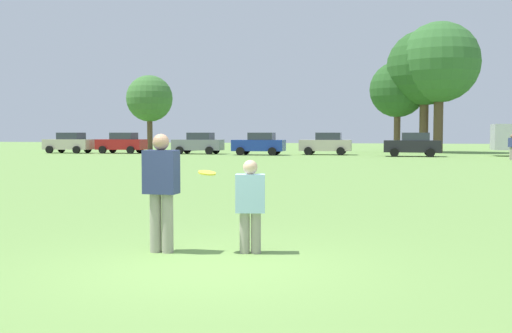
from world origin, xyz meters
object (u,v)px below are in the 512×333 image
at_px(parked_car_near_left, 69,143).
at_px(parked_car_center, 199,143).
at_px(player_thrower, 161,186).
at_px(parked_car_near_right, 326,144).
at_px(player_defender, 250,202).
at_px(parked_car_mid_left, 122,143).
at_px(parked_car_far_right, 413,144).
at_px(parked_car_mid_right, 259,144).
at_px(frisbee, 207,173).
at_px(bystander_far_jogger, 512,146).
at_px(traffic_cone, 165,185).

bearing_deg(parked_car_near_left, parked_car_center, 3.13).
height_order(player_thrower, parked_car_center, parked_car_center).
xyz_separation_m(player_thrower, parked_car_near_right, (-2.53, 40.75, -0.09)).
xyz_separation_m(player_defender, parked_car_near_left, (-26.55, 39.16, 0.14)).
distance_m(parked_car_mid_left, parked_car_far_right, 24.79).
bearing_deg(parked_car_far_right, parked_car_near_right, 164.04).
relative_size(parked_car_mid_right, parked_car_far_right, 1.00).
xyz_separation_m(parked_car_near_left, parked_car_near_right, (22.69, 1.34, 0.00)).
relative_size(frisbee, parked_car_center, 0.06).
xyz_separation_m(parked_car_mid_left, parked_car_mid_right, (12.71, -1.11, 0.00)).
height_order(player_thrower, parked_car_mid_left, parked_car_mid_left).
bearing_deg(bystander_far_jogger, player_defender, -105.27).
distance_m(player_thrower, parked_car_near_left, 46.79).
height_order(parked_car_mid_right, parked_car_far_right, same).
bearing_deg(parked_car_mid_right, traffic_cone, -81.98).
bearing_deg(player_thrower, parked_car_mid_right, 101.25).
bearing_deg(player_thrower, parked_car_near_left, 122.62).
height_order(parked_car_near_right, parked_car_far_right, same).
distance_m(player_defender, bystander_far_jogger, 35.29).
bearing_deg(parked_car_far_right, player_defender, -94.42).
height_order(traffic_cone, parked_car_mid_left, parked_car_mid_left).
bearing_deg(parked_car_mid_left, player_defender, -61.32).
relative_size(parked_car_near_left, parked_car_center, 1.00).
height_order(parked_car_mid_right, parked_car_near_right, same).
height_order(player_defender, parked_car_near_right, parked_car_near_right).
relative_size(parked_car_mid_left, parked_car_far_right, 1.00).
bearing_deg(frisbee, bystander_far_jogger, 73.80).
height_order(player_defender, bystander_far_jogger, bystander_far_jogger).
distance_m(player_defender, parked_car_mid_left, 45.39).
bearing_deg(player_defender, parked_car_center, 110.22).
distance_m(parked_car_center, bystander_far_jogger, 24.64).
bearing_deg(bystander_far_jogger, parked_car_near_left, 171.88).
relative_size(player_thrower, player_defender, 1.28).
bearing_deg(parked_car_mid_right, player_defender, -76.81).
height_order(traffic_cone, bystander_far_jogger, bystander_far_jogger).
height_order(parked_car_near_left, parked_car_mid_right, same).
relative_size(player_defender, parked_car_mid_right, 0.33).
bearing_deg(parked_car_near_right, parked_car_mid_right, -161.09).
relative_size(player_thrower, parked_car_near_right, 0.43).
distance_m(player_defender, parked_car_near_right, 40.68).
distance_m(parked_car_center, parked_car_mid_right, 5.70).
xyz_separation_m(parked_car_center, parked_car_near_right, (10.81, 0.69, 0.00)).
bearing_deg(parked_car_center, traffic_cone, -72.61).
bearing_deg(parked_car_center, parked_car_near_right, 3.64).
bearing_deg(frisbee, parked_car_near_left, 123.40).
xyz_separation_m(parked_car_near_right, parked_car_far_right, (6.83, -1.95, 0.00)).
bearing_deg(parked_car_near_right, parked_car_center, -176.36).
bearing_deg(parked_car_near_left, traffic_cone, -54.83).
bearing_deg(player_defender, parked_car_near_right, 95.44).
bearing_deg(player_defender, bystander_far_jogger, 74.73).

